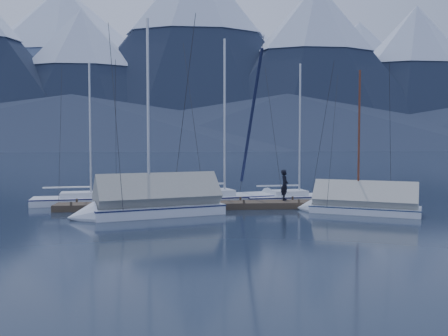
{
  "coord_description": "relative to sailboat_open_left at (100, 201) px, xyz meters",
  "views": [
    {
      "loc": [
        -2.46,
        -23.62,
        3.55
      ],
      "look_at": [
        0.0,
        2.0,
        2.2
      ],
      "focal_mm": 38.0,
      "sensor_mm": 36.0,
      "label": 1
    }
  ],
  "objects": [
    {
      "name": "dock",
      "position": [
        7.08,
        -2.53,
        -0.05
      ],
      "size": [
        18.0,
        1.5,
        0.54
      ],
      "color": "#382D23",
      "rests_on": "ground"
    },
    {
      "name": "sailboat_covered_far",
      "position": [
        3.02,
        -4.9,
        0.35
      ],
      "size": [
        7.8,
        4.43,
        10.49
      ],
      "color": "white",
      "rests_on": "ground"
    },
    {
      "name": "ground",
      "position": [
        7.08,
        -4.53,
        -0.16
      ],
      "size": [
        1000.0,
        1000.0,
        0.0
      ],
      "primitive_type": "plane",
      "color": "black",
      "rests_on": "ground"
    },
    {
      "name": "sailboat_open_right",
      "position": [
        12.32,
        -0.29,
        0.0
      ],
      "size": [
        7.07,
        3.05,
        9.09
      ],
      "color": "silver",
      "rests_on": "ground"
    },
    {
      "name": "person",
      "position": [
        10.55,
        -2.08,
        1.04
      ],
      "size": [
        0.57,
        0.72,
        1.72
      ],
      "primitive_type": "imported",
      "rotation": [
        0.0,
        0.0,
        1.29
      ],
      "color": "black",
      "rests_on": "dock"
    },
    {
      "name": "sailboat_covered_near",
      "position": [
        13.58,
        -4.91,
        0.24
      ],
      "size": [
        6.3,
        4.58,
        8.02
      ],
      "color": "white",
      "rests_on": "ground"
    },
    {
      "name": "sailboat_open_mid",
      "position": [
        7.84,
        -0.41,
        0.03
      ],
      "size": [
        8.29,
        4.3,
        10.55
      ],
      "color": "silver",
      "rests_on": "ground"
    },
    {
      "name": "mountain_range",
      "position": [
        11.2,
        365.92,
        58.49
      ],
      "size": [
        877.0,
        584.0,
        150.5
      ],
      "color": "#475675",
      "rests_on": "ground"
    },
    {
      "name": "sailboat_open_left",
      "position": [
        0.0,
        0.0,
        0.0
      ],
      "size": [
        7.0,
        3.09,
        8.98
      ],
      "color": "silver",
      "rests_on": "ground"
    },
    {
      "name": "mooring_posts",
      "position": [
        6.58,
        -2.53,
        0.19
      ],
      "size": [
        15.12,
        1.52,
        0.35
      ],
      "color": "#382D23",
      "rests_on": "ground"
    }
  ]
}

